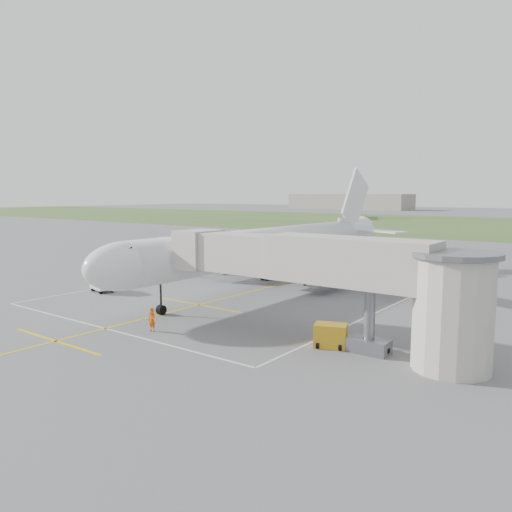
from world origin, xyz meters
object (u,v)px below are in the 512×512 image
Objects in this scene: baggage_cart at (102,283)px; ramp_worker_wing at (188,269)px; jet_bridge at (338,275)px; gpu_unit at (331,336)px; airliner at (268,247)px; ramp_worker_nose at (152,320)px.

baggage_cart reaches higher than ramp_worker_wing.
jet_bridge reaches higher than gpu_unit.
ramp_worker_nose is (3.34, -19.15, -3.53)m from airliner.
ramp_worker_wing is at bearing 101.89° from baggage_cart.
gpu_unit is at bearing 7.78° from baggage_cart.
airliner is 26.73× the size of ramp_worker_wing.
gpu_unit is 12.98m from ramp_worker_nose.
jet_bridge reaches higher than baggage_cart.
jet_bridge is 13.87m from ramp_worker_nose.
ramp_worker_wing reaches higher than ramp_worker_nose.
airliner is 19.76m from ramp_worker_nose.
baggage_cart is at bearing -134.66° from airliner.
jet_bridge is 28.15m from baggage_cart.
ramp_worker_wing is at bearing 132.22° from gpu_unit.
airliner is 21.22m from jet_bridge.
gpu_unit is (15.53, -14.70, -3.63)m from airliner.
jet_bridge is 31.28m from ramp_worker_wing.
jet_bridge is 4.01m from gpu_unit.
ramp_worker_wing is (-27.43, 14.62, 0.11)m from gpu_unit.
baggage_cart is 16.92m from ramp_worker_nose.
airliner is at bearing 58.19° from baggage_cart.
baggage_cart is at bearing 149.43° from ramp_worker_nose.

